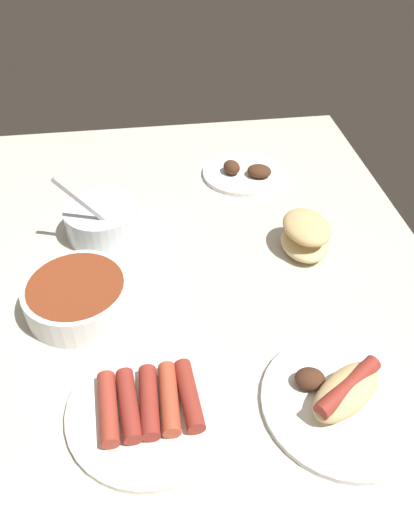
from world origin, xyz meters
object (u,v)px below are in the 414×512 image
at_px(bread_stack, 305,235).
at_px(bowl_coleslaw, 102,220).
at_px(plate_hotdog_assembled, 343,396).
at_px(plate_grilled_meat, 244,172).
at_px(bowl_chili, 78,296).
at_px(plate_sausages, 150,406).

distance_m(bread_stack, bowl_coleslaw, 0.40).
height_order(plate_hotdog_assembled, bowl_coleslaw, bowl_coleslaw).
bearing_deg(plate_grilled_meat, bowl_chili, -43.77).
bearing_deg(bowl_chili, bowl_coleslaw, 169.41).
bearing_deg(plate_hotdog_assembled, bowl_coleslaw, -141.95).
relative_size(plate_sausages, plate_grilled_meat, 1.28).
distance_m(bowl_coleslaw, bowl_chili, 0.20).
bearing_deg(plate_hotdog_assembled, bread_stack, 173.25).
bearing_deg(bowl_chili, bread_stack, 102.96).
bearing_deg(plate_grilled_meat, bread_stack, 13.17).
xyz_separation_m(plate_sausages, plate_grilled_meat, (-0.58, 0.25, -0.00)).
bearing_deg(bread_stack, plate_grilled_meat, -166.83).
bearing_deg(bowl_coleslaw, plate_grilled_meat, 118.34).
bearing_deg(plate_sausages, bowl_chili, -153.06).
bearing_deg(plate_sausages, plate_grilled_meat, 157.02).
bearing_deg(plate_hotdog_assembled, plate_grilled_meat, -177.69).
distance_m(plate_hotdog_assembled, bowl_coleslaw, 0.56).
height_order(bread_stack, plate_grilled_meat, bread_stack).
height_order(bread_stack, bowl_coleslaw, bowl_coleslaw).
xyz_separation_m(plate_hotdog_assembled, plate_sausages, (-0.03, -0.27, -0.01)).
bearing_deg(bowl_chili, plate_grilled_meat, 136.23).
height_order(plate_hotdog_assembled, bowl_chili, same).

